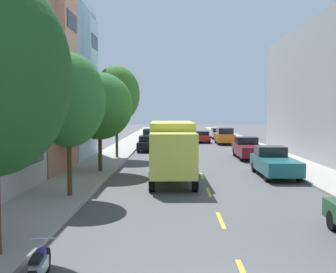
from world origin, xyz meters
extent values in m
plane|color=#4C4C4F|center=(0.00, 30.00, 0.00)|extent=(160.00, 160.00, 0.00)
cube|color=#A39E93|center=(-7.10, 28.00, 0.07)|extent=(3.20, 120.00, 0.14)
cube|color=#A39E93|center=(7.10, 28.00, 0.07)|extent=(3.20, 120.00, 0.14)
cube|color=yellow|center=(0.00, 7.00, 0.00)|extent=(0.14, 2.20, 0.01)
cube|color=yellow|center=(0.00, 12.00, 0.00)|extent=(0.14, 2.20, 0.01)
cube|color=yellow|center=(0.00, 17.00, 0.00)|extent=(0.14, 2.20, 0.01)
cube|color=yellow|center=(0.00, 22.00, 0.00)|extent=(0.14, 2.20, 0.01)
cube|color=yellow|center=(0.00, 27.00, 0.00)|extent=(0.14, 2.20, 0.01)
cube|color=yellow|center=(0.00, 32.00, 0.00)|extent=(0.14, 2.20, 0.01)
cube|color=yellow|center=(0.00, 37.00, 0.00)|extent=(0.14, 2.20, 0.01)
cube|color=yellow|center=(0.00, 42.00, 0.00)|extent=(0.14, 2.20, 0.01)
cube|color=yellow|center=(0.00, 47.00, 0.00)|extent=(0.14, 2.20, 0.01)
cube|color=silver|center=(-8.42, 11.06, 6.26)|extent=(0.55, 3.19, 9.05)
cube|color=#1E232D|center=(-8.13, 11.06, 2.09)|extent=(0.04, 2.42, 1.10)
cube|color=#1E232D|center=(-8.13, 11.06, 5.57)|extent=(0.04, 2.42, 1.10)
cube|color=#E19B83|center=(-8.42, 18.35, 6.63)|extent=(0.55, 3.19, 9.58)
cube|color=#1E232D|center=(-8.13, 18.35, 2.21)|extent=(0.04, 2.42, 1.10)
cube|color=#1E232D|center=(-8.13, 18.35, 5.89)|extent=(0.04, 2.42, 1.10)
cube|color=#1E232D|center=(-8.13, 18.35, 9.58)|extent=(0.04, 2.42, 1.10)
cube|color=#9EB7CC|center=(-13.95, 25.63, 6.10)|extent=(10.51, 7.09, 12.20)
cube|color=#CAE7FE|center=(-8.95, 25.63, 12.42)|extent=(0.60, 7.09, 0.44)
cube|color=#CAE7FE|center=(-8.42, 25.63, 6.59)|extent=(0.55, 3.19, 9.52)
cube|color=#1E232D|center=(-8.13, 25.63, 2.20)|extent=(0.04, 2.42, 1.10)
cube|color=#1E232D|center=(-8.13, 25.63, 5.86)|extent=(0.04, 2.42, 1.10)
cube|color=#1E232D|center=(-8.13, 25.63, 9.52)|extent=(0.04, 2.42, 1.10)
cylinder|color=#47331E|center=(-6.40, 10.56, 1.50)|extent=(0.21, 0.21, 2.71)
ellipsoid|color=#2D6B2D|center=(-6.40, 10.56, 4.44)|extent=(3.30, 3.30, 4.22)
cylinder|color=#47331E|center=(-6.40, 18.08, 1.40)|extent=(0.25, 0.25, 2.52)
ellipsoid|color=#2D6B2D|center=(-6.40, 18.08, 4.26)|extent=(4.19, 4.19, 4.25)
cylinder|color=#47331E|center=(-6.40, 25.61, 1.84)|extent=(0.21, 0.21, 3.39)
ellipsoid|color=#387028|center=(-6.40, 25.61, 5.29)|extent=(3.79, 3.79, 4.69)
cube|color=#D8D84C|center=(-1.83, 16.23, 1.98)|extent=(2.55, 5.80, 2.64)
cube|color=#D8D84C|center=(-1.72, 12.21, 1.76)|extent=(2.35, 1.96, 2.20)
cube|color=black|center=(-1.70, 11.31, 2.24)|extent=(2.02, 0.13, 0.97)
cube|color=black|center=(-1.90, 19.02, 0.43)|extent=(2.40, 0.22, 0.24)
cylinder|color=black|center=(-2.78, 12.13, 0.48)|extent=(0.30, 0.97, 0.96)
cylinder|color=black|center=(-0.66, 12.19, 0.48)|extent=(0.30, 0.97, 0.96)
cylinder|color=black|center=(-2.93, 17.87, 0.48)|extent=(0.30, 0.97, 0.96)
cylinder|color=black|center=(-0.81, 17.93, 0.48)|extent=(0.30, 0.97, 0.96)
cylinder|color=black|center=(-2.90, 16.77, 0.48)|extent=(0.30, 0.97, 0.96)
cylinder|color=black|center=(-0.78, 16.83, 0.48)|extent=(0.30, 0.97, 0.96)
cube|color=#B2B5BA|center=(4.49, 50.37, 0.64)|extent=(1.85, 4.71, 0.62)
cube|color=black|center=(4.49, 49.99, 1.23)|extent=(1.62, 2.83, 0.55)
cylinder|color=black|center=(5.28, 51.97, 0.33)|extent=(0.22, 0.66, 0.66)
cylinder|color=black|center=(3.68, 51.96, 0.33)|extent=(0.22, 0.66, 0.66)
cylinder|color=black|center=(5.30, 48.78, 0.33)|extent=(0.22, 0.66, 0.66)
cylinder|color=black|center=(3.70, 48.77, 0.33)|extent=(0.22, 0.66, 0.66)
cube|color=black|center=(-4.29, 32.28, 0.64)|extent=(1.82, 4.70, 0.62)
cube|color=black|center=(-4.29, 32.65, 1.23)|extent=(1.60, 2.82, 0.55)
cylinder|color=black|center=(-5.09, 30.68, 0.33)|extent=(0.22, 0.66, 0.66)
cylinder|color=black|center=(-3.49, 30.68, 0.33)|extent=(0.22, 0.66, 0.66)
cylinder|color=black|center=(-5.10, 33.87, 0.33)|extent=(0.22, 0.66, 0.66)
cylinder|color=black|center=(-3.50, 33.88, 0.33)|extent=(0.22, 0.66, 0.66)
cube|color=maroon|center=(4.47, 25.86, 0.73)|extent=(2.01, 5.30, 0.80)
cube|color=black|center=(4.47, 27.03, 1.43)|extent=(1.76, 1.59, 0.60)
cylinder|color=black|center=(5.36, 27.66, 0.33)|extent=(0.22, 0.66, 0.66)
cylinder|color=black|center=(3.58, 27.66, 0.33)|extent=(0.22, 0.66, 0.66)
cylinder|color=black|center=(5.37, 24.06, 0.33)|extent=(0.22, 0.66, 0.66)
cylinder|color=black|center=(3.59, 24.06, 0.33)|extent=(0.22, 0.66, 0.66)
cube|color=orange|center=(4.30, 40.47, 0.78)|extent=(2.00, 4.82, 0.90)
cube|color=black|center=(4.30, 40.47, 1.58)|extent=(1.74, 2.80, 0.70)
cylinder|color=black|center=(5.15, 42.11, 0.33)|extent=(0.23, 0.66, 0.66)
cylinder|color=black|center=(3.42, 42.09, 0.33)|extent=(0.23, 0.66, 0.66)
cylinder|color=black|center=(5.18, 38.84, 0.33)|extent=(0.23, 0.66, 0.66)
cylinder|color=black|center=(3.45, 38.83, 0.33)|extent=(0.23, 0.66, 0.66)
cylinder|color=black|center=(3.56, 5.80, 0.33)|extent=(0.23, 0.66, 0.66)
cube|color=#195B60|center=(4.36, 16.73, 0.73)|extent=(2.02, 5.31, 0.80)
cube|color=black|center=(4.36, 17.89, 1.43)|extent=(1.77, 1.60, 0.60)
cylinder|color=black|center=(5.24, 18.53, 0.33)|extent=(0.22, 0.66, 0.66)
cylinder|color=black|center=(3.46, 18.52, 0.33)|extent=(0.22, 0.66, 0.66)
cylinder|color=black|center=(5.26, 14.93, 0.33)|extent=(0.22, 0.66, 0.66)
cylinder|color=black|center=(3.48, 14.92, 0.33)|extent=(0.22, 0.66, 0.66)
cube|color=#333338|center=(-4.24, 37.96, 0.78)|extent=(1.95, 4.80, 0.90)
cube|color=black|center=(-4.24, 37.96, 1.58)|extent=(1.72, 2.79, 0.70)
cylinder|color=black|center=(-5.11, 36.33, 0.33)|extent=(0.22, 0.66, 0.66)
cylinder|color=black|center=(-3.38, 36.33, 0.33)|extent=(0.22, 0.66, 0.66)
cylinder|color=black|center=(-5.11, 39.59, 0.33)|extent=(0.22, 0.66, 0.66)
cylinder|color=black|center=(-3.38, 39.59, 0.33)|extent=(0.22, 0.66, 0.66)
cube|color=#7A9EC6|center=(-4.49, 54.30, 0.64)|extent=(1.90, 4.73, 0.62)
cube|color=black|center=(-4.48, 54.68, 1.23)|extent=(1.65, 2.85, 0.55)
cylinder|color=black|center=(-5.31, 52.72, 0.33)|extent=(0.23, 0.66, 0.66)
cylinder|color=black|center=(-3.71, 52.69, 0.33)|extent=(0.23, 0.66, 0.66)
cylinder|color=black|center=(-5.26, 55.92, 0.33)|extent=(0.23, 0.66, 0.66)
cylinder|color=black|center=(-3.66, 55.89, 0.33)|extent=(0.23, 0.66, 0.66)
cube|color=#AD1E1E|center=(1.80, 43.15, 0.63)|extent=(1.80, 4.50, 0.60)
cube|color=black|center=(1.80, 42.92, 1.18)|extent=(1.58, 2.16, 0.50)
cylinder|color=black|center=(2.59, 44.68, 0.33)|extent=(0.22, 0.66, 0.66)
cylinder|color=black|center=(1.01, 44.68, 0.33)|extent=(0.22, 0.66, 0.66)
cylinder|color=black|center=(2.59, 41.62, 0.33)|extent=(0.22, 0.66, 0.66)
cylinder|color=black|center=(1.01, 41.62, 0.33)|extent=(0.22, 0.66, 0.66)
cylinder|color=black|center=(-4.83, 2.20, 0.30)|extent=(0.21, 0.61, 0.60)
cube|color=silver|center=(-4.75, 1.48, 0.42)|extent=(0.37, 0.84, 0.28)
ellipsoid|color=navy|center=(-4.77, 1.65, 0.68)|extent=(0.24, 0.48, 0.22)
cube|color=black|center=(-4.72, 1.22, 0.70)|extent=(0.28, 0.54, 0.10)
cylinder|color=silver|center=(-4.82, 2.08, 0.88)|extent=(0.62, 0.10, 0.03)
camera|label=1|loc=(-1.69, -7.41, 3.95)|focal=43.20mm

